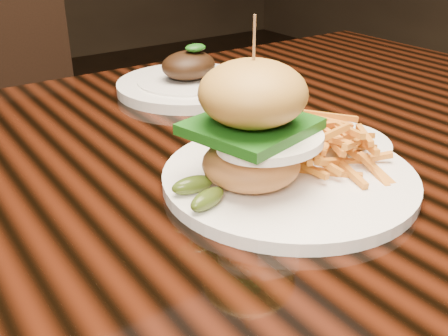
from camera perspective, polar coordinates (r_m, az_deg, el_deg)
dining_table at (r=0.73m, az=-5.17°, el=-4.58°), size 1.60×0.90×0.75m
burger_plate at (r=0.61m, az=6.45°, el=2.36°), size 0.30×0.30×0.20m
side_saucer at (r=0.74m, az=11.22°, el=2.62°), size 0.17×0.17×0.02m
ramekin at (r=0.84m, az=2.62°, el=6.86°), size 0.08×0.08×0.04m
far_dish at (r=0.96m, az=-3.82°, el=9.33°), size 0.26×0.26×0.09m
chair_far at (r=1.55m, az=-22.50°, el=5.14°), size 0.46×0.47×0.95m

